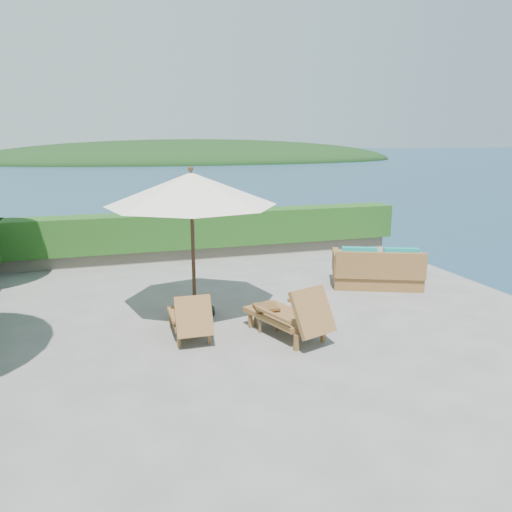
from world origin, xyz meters
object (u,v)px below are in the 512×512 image
object	(u,v)px
lounge_left	(190,317)
lounge_right	(291,315)
patio_umbrella	(191,191)
side_table	(266,310)
wicker_loveseat	(377,271)

from	to	relation	value
lounge_left	lounge_right	xyz separation A→B (m)	(1.69, -0.58, 0.06)
lounge_left	lounge_right	bearing A→B (deg)	-17.86
patio_umbrella	lounge_right	xyz separation A→B (m)	(1.40, -1.65, -2.05)
patio_umbrella	lounge_left	distance (m)	2.38
side_table	wicker_loveseat	size ratio (longest dim) A/B	0.20
side_table	wicker_loveseat	bearing A→B (deg)	27.88
lounge_right	lounge_left	bearing A→B (deg)	142.12
side_table	patio_umbrella	bearing A→B (deg)	134.53
patio_umbrella	side_table	world-z (taller)	patio_umbrella
lounge_left	lounge_right	size ratio (longest dim) A/B	0.80
patio_umbrella	side_table	distance (m)	2.63
patio_umbrella	lounge_left	world-z (taller)	patio_umbrella
lounge_right	side_table	distance (m)	0.59
lounge_right	side_table	xyz separation A→B (m)	(-0.29, 0.52, -0.05)
lounge_left	side_table	bearing A→B (deg)	-1.50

